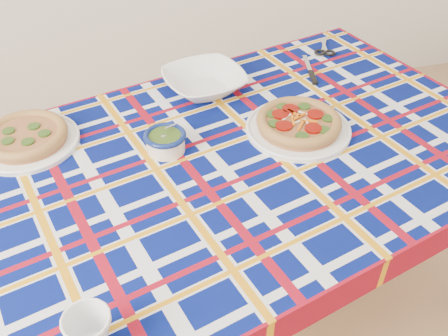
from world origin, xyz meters
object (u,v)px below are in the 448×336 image
object	(u,v)px
main_focaccia_plate	(299,122)
pesto_bowl	(165,140)
mug	(89,331)
dining_table	(240,172)
serving_bowl	(204,82)

from	to	relation	value
main_focaccia_plate	pesto_bowl	bearing A→B (deg)	178.93
main_focaccia_plate	mug	bearing A→B (deg)	-138.66
dining_table	mug	size ratio (longest dim) A/B	19.26
mug	main_focaccia_plate	bearing A→B (deg)	29.39
serving_bowl	dining_table	bearing A→B (deg)	-86.31
pesto_bowl	serving_bowl	distance (m)	0.32
mug	serving_bowl	bearing A→B (deg)	52.10
dining_table	mug	world-z (taller)	mug
main_focaccia_plate	mug	distance (m)	0.79
pesto_bowl	serving_bowl	size ratio (longest dim) A/B	0.45
pesto_bowl	serving_bowl	bearing A→B (deg)	58.38
pesto_bowl	main_focaccia_plate	bearing A→B (deg)	-1.07
serving_bowl	mug	world-z (taller)	mug
pesto_bowl	serving_bowl	world-z (taller)	pesto_bowl
pesto_bowl	mug	xyz separation A→B (m)	(-0.22, -0.53, 0.01)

